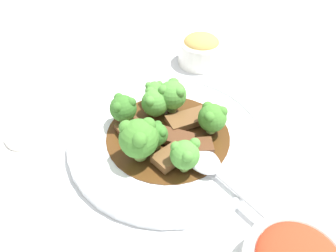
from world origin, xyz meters
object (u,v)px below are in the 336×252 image
object	(u,v)px
sauce_dish	(28,134)
serving_spoon	(211,167)
beef_strip_4	(190,119)
broccoli_floret_3	(123,108)
main_plate	(168,137)
broccoli_floret_7	(185,154)
broccoli_floret_6	(212,117)
broccoli_floret_5	(157,134)
broccoli_floret_0	(155,102)
beef_strip_2	(172,137)
broccoli_floret_4	(155,91)
side_bowl_appetizer	(201,49)
beef_strip_3	(195,147)
broccoli_floret_1	(139,138)
broccoli_floret_2	(172,94)
beef_strip_0	(135,134)
beef_strip_1	(170,157)

from	to	relation	value
sauce_dish	serving_spoon	bearing A→B (deg)	-137.07
beef_strip_4	broccoli_floret_3	distance (m)	0.11
main_plate	broccoli_floret_7	size ratio (longest dim) A/B	6.37
broccoli_floret_7	broccoli_floret_6	bearing A→B (deg)	-61.22
broccoli_floret_5	broccoli_floret_0	bearing A→B (deg)	-27.23
broccoli_floret_7	sauce_dish	size ratio (longest dim) A/B	0.68
beef_strip_2	sauce_dish	xyz separation A→B (m)	(0.14, 0.19, -0.02)
beef_strip_2	broccoli_floret_4	size ratio (longest dim) A/B	1.69
main_plate	broccoli_floret_3	xyz separation A→B (m)	(0.06, 0.05, 0.04)
beef_strip_2	broccoli_floret_3	size ratio (longest dim) A/B	1.37
broccoli_floret_0	side_bowl_appetizer	xyz separation A→B (m)	(0.12, -0.17, -0.01)
beef_strip_2	beef_strip_3	distance (m)	0.04
broccoli_floret_1	broccoli_floret_7	xyz separation A→B (m)	(-0.05, -0.04, -0.01)
broccoli_floret_7	sauce_dish	bearing A→B (deg)	41.27
broccoli_floret_2	serving_spoon	distance (m)	0.14
beef_strip_3	broccoli_floret_5	size ratio (longest dim) A/B	1.35
beef_strip_0	broccoli_floret_6	bearing A→B (deg)	-115.76
broccoli_floret_6	broccoli_floret_0	bearing A→B (deg)	34.62
beef_strip_4	sauce_dish	size ratio (longest dim) A/B	1.08
beef_strip_3	sauce_dish	distance (m)	0.27
broccoli_floret_2	broccoli_floret_6	size ratio (longest dim) A/B	1.12
beef_strip_0	broccoli_floret_0	distance (m)	0.06
main_plate	broccoli_floret_0	size ratio (longest dim) A/B	6.69
beef_strip_2	sauce_dish	size ratio (longest dim) A/B	0.95
beef_strip_3	broccoli_floret_0	xyz separation A→B (m)	(0.10, 0.01, 0.02)
beef_strip_4	broccoli_floret_1	distance (m)	0.11
broccoli_floret_1	broccoli_floret_4	world-z (taller)	broccoli_floret_1
sauce_dish	broccoli_floret_6	bearing A→B (deg)	-121.71
broccoli_floret_1	broccoli_floret_2	xyz separation A→B (m)	(0.07, -0.09, -0.01)
beef_strip_0	serving_spoon	bearing A→B (deg)	-152.46
broccoli_floret_0	broccoli_floret_5	xyz separation A→B (m)	(-0.07, 0.03, 0.00)
broccoli_floret_3	broccoli_floret_4	distance (m)	0.07
broccoli_floret_0	side_bowl_appetizer	distance (m)	0.21
side_bowl_appetizer	sauce_dish	xyz separation A→B (m)	(-0.04, 0.37, -0.02)
beef_strip_2	sauce_dish	distance (m)	0.23
beef_strip_2	broccoli_floret_3	bearing A→B (deg)	32.01
beef_strip_4	broccoli_floret_4	bearing A→B (deg)	18.94
beef_strip_0	beef_strip_1	xyz separation A→B (m)	(-0.07, -0.02, 0.00)
broccoli_floret_6	broccoli_floret_7	xyz separation A→B (m)	(-0.04, 0.08, 0.00)
broccoli_floret_4	serving_spoon	world-z (taller)	broccoli_floret_4
broccoli_floret_1	sauce_dish	xyz separation A→B (m)	(0.15, 0.13, -0.05)
beef_strip_4	broccoli_floret_1	xyz separation A→B (m)	(-0.03, 0.10, 0.03)
broccoli_floret_6	beef_strip_4	bearing A→B (deg)	23.98
serving_spoon	side_bowl_appetizer	world-z (taller)	side_bowl_appetizer
broccoli_floret_0	serving_spoon	size ratio (longest dim) A/B	0.23
beef_strip_1	serving_spoon	distance (m)	0.06
broccoli_floret_5	beef_strip_4	bearing A→B (deg)	-72.24
beef_strip_3	broccoli_floret_1	bearing A→B (deg)	68.26
beef_strip_0	side_bowl_appetizer	size ratio (longest dim) A/B	0.72
side_bowl_appetizer	main_plate	bearing A→B (deg)	133.18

